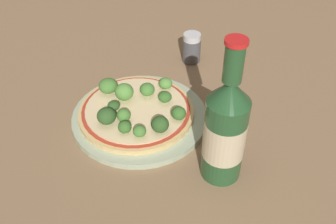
{
  "coord_description": "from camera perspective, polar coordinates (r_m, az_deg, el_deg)",
  "views": [
    {
      "loc": [
        0.31,
        -0.48,
        0.49
      ],
      "look_at": [
        0.08,
        -0.04,
        0.06
      ],
      "focal_mm": 42.0,
      "sensor_mm": 36.0,
      "label": 1
    }
  ],
  "objects": [
    {
      "name": "ground_plane",
      "position": [
        0.75,
        -3.59,
        0.11
      ],
      "size": [
        3.0,
        3.0,
        0.0
      ],
      "primitive_type": "plane",
      "color": "#846647"
    },
    {
      "name": "broccoli_floret_4",
      "position": [
        0.68,
        -8.91,
        -0.58
      ],
      "size": [
        0.03,
        0.03,
        0.03
      ],
      "color": "#7A9E5B",
      "rests_on": "pizza"
    },
    {
      "name": "broccoli_floret_3",
      "position": [
        0.68,
        1.56,
        -0.19
      ],
      "size": [
        0.03,
        0.03,
        0.02
      ],
      "color": "#7A9E5B",
      "rests_on": "pizza"
    },
    {
      "name": "broccoli_floret_10",
      "position": [
        0.65,
        -4.15,
        -2.81
      ],
      "size": [
        0.02,
        0.02,
        0.02
      ],
      "color": "#7A9E5B",
      "rests_on": "pizza"
    },
    {
      "name": "broccoli_floret_9",
      "position": [
        0.75,
        -8.69,
        3.77
      ],
      "size": [
        0.04,
        0.04,
        0.03
      ],
      "color": "#7A9E5B",
      "rests_on": "pizza"
    },
    {
      "name": "broccoli_floret_0",
      "position": [
        0.71,
        -7.9,
        0.88
      ],
      "size": [
        0.02,
        0.02,
        0.02
      ],
      "color": "#7A9E5B",
      "rests_on": "pizza"
    },
    {
      "name": "beer_bottle",
      "position": [
        0.58,
        8.3,
        -2.58
      ],
      "size": [
        0.06,
        0.06,
        0.24
      ],
      "color": "#234C28",
      "rests_on": "ground_plane"
    },
    {
      "name": "broccoli_floret_6",
      "position": [
        0.68,
        -6.2,
        -0.57
      ],
      "size": [
        0.02,
        0.02,
        0.02
      ],
      "color": "#7A9E5B",
      "rests_on": "pizza"
    },
    {
      "name": "plate",
      "position": [
        0.73,
        -4.12,
        -0.71
      ],
      "size": [
        0.25,
        0.25,
        0.01
      ],
      "color": "#A3B293",
      "rests_on": "ground_plane"
    },
    {
      "name": "pepper_shaker",
      "position": [
        0.87,
        3.45,
        9.27
      ],
      "size": [
        0.04,
        0.04,
        0.07
      ],
      "color": "#4C4C51",
      "rests_on": "ground_plane"
    },
    {
      "name": "broccoli_floret_8",
      "position": [
        0.75,
        -0.36,
        4.17
      ],
      "size": [
        0.03,
        0.03,
        0.02
      ],
      "color": "#7A9E5B",
      "rests_on": "pizza"
    },
    {
      "name": "broccoli_floret_5",
      "position": [
        0.72,
        -0.44,
        2.2
      ],
      "size": [
        0.02,
        0.02,
        0.02
      ],
      "color": "#7A9E5B",
      "rests_on": "pizza"
    },
    {
      "name": "broccoli_floret_7",
      "position": [
        0.66,
        -1.16,
        -1.81
      ],
      "size": [
        0.03,
        0.03,
        0.03
      ],
      "color": "#7A9E5B",
      "rests_on": "pizza"
    },
    {
      "name": "broccoli_floret_1",
      "position": [
        0.74,
        -2.8,
        3.21
      ],
      "size": [
        0.03,
        0.03,
        0.03
      ],
      "color": "#7A9E5B",
      "rests_on": "pizza"
    },
    {
      "name": "broccoli_floret_11",
      "position": [
        0.66,
        -6.3,
        -2.2
      ],
      "size": [
        0.02,
        0.02,
        0.02
      ],
      "color": "#7A9E5B",
      "rests_on": "pizza"
    },
    {
      "name": "broccoli_floret_2",
      "position": [
        0.73,
        -6.38,
        2.9
      ],
      "size": [
        0.03,
        0.03,
        0.04
      ],
      "color": "#7A9E5B",
      "rests_on": "pizza"
    },
    {
      "name": "pizza",
      "position": [
        0.72,
        -4.45,
        0.09
      ],
      "size": [
        0.21,
        0.21,
        0.01
      ],
      "color": "tan",
      "rests_on": "plate"
    }
  ]
}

